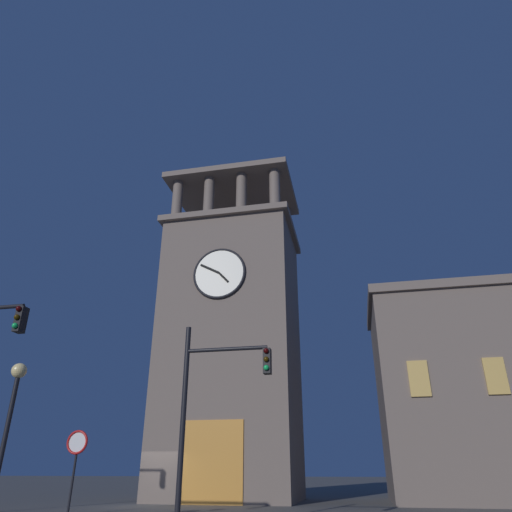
{
  "coord_description": "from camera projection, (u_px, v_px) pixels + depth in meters",
  "views": [
    {
      "loc": [
        -10.43,
        23.7,
        1.62
      ],
      "look_at": [
        -4.5,
        -4.54,
        14.88
      ],
      "focal_mm": 32.62,
      "sensor_mm": 36.0,
      "label": 1
    }
  ],
  "objects": [
    {
      "name": "ground_plane",
      "position": [
        145.0,
        506.0,
        22.35
      ],
      "size": [
        200.0,
        200.0,
        0.0
      ],
      "primitive_type": "plane",
      "color": "#56544F"
    },
    {
      "name": "clocktower",
      "position": [
        232.0,
        344.0,
        29.52
      ],
      "size": [
        8.57,
        7.07,
        22.7
      ],
      "color": "#75665B",
      "rests_on": "ground_plane"
    },
    {
      "name": "no_horn_sign",
      "position": [
        76.0,
        449.0,
        15.65
      ],
      "size": [
        0.78,
        0.14,
        2.84
      ],
      "color": "black",
      "rests_on": "ground_plane"
    },
    {
      "name": "street_lamp",
      "position": [
        11.0,
        409.0,
        13.43
      ],
      "size": [
        0.44,
        0.44,
        4.52
      ],
      "color": "black",
      "rests_on": "ground_plane"
    },
    {
      "name": "traffic_signal_mid",
      "position": [
        211.0,
        396.0,
        13.81
      ],
      "size": [
        2.74,
        0.41,
        5.75
      ],
      "color": "black",
      "rests_on": "ground_plane"
    }
  ]
}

